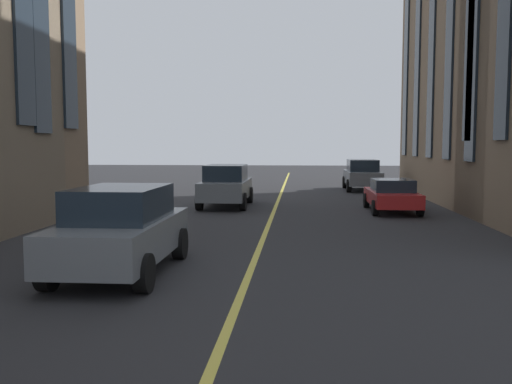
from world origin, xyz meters
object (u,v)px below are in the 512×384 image
object	(u,v)px
car_grey_oncoming	(362,174)
car_red_mid	(392,195)
car_grey_parked_a	(121,229)
car_grey_trailing	(226,185)

from	to	relation	value
car_grey_oncoming	car_red_mid	bearing A→B (deg)	-180.00
car_grey_parked_a	car_grey_oncoming	distance (m)	23.82
car_grey_trailing	car_red_mid	size ratio (longest dim) A/B	1.07
car_red_mid	car_grey_oncoming	world-z (taller)	car_grey_oncoming
car_grey_trailing	car_red_mid	world-z (taller)	car_grey_trailing
car_grey_trailing	car_red_mid	bearing A→B (deg)	-101.55
car_grey_parked_a	car_red_mid	world-z (taller)	car_grey_parked_a
car_grey_trailing	car_grey_oncoming	world-z (taller)	same
car_grey_trailing	car_red_mid	xyz separation A→B (m)	(-1.46, -7.15, -0.27)
car_grey_parked_a	car_grey_oncoming	world-z (taller)	same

